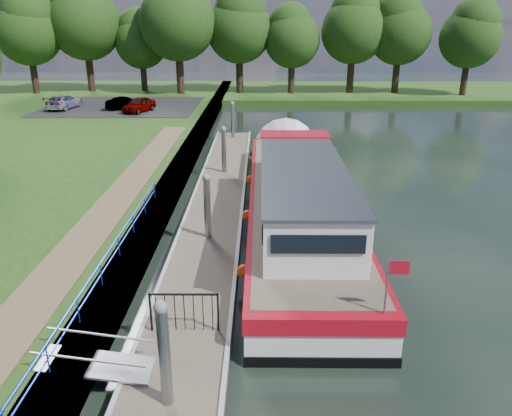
{
  "coord_description": "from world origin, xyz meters",
  "views": [
    {
      "loc": [
        2.02,
        -9.25,
        8.22
      ],
      "look_at": [
        1.85,
        9.03,
        1.4
      ],
      "focal_mm": 35.0,
      "sensor_mm": 36.0,
      "label": 1
    }
  ],
  "objects_px": {
    "car_b": "(125,104)",
    "car_a": "(139,105)",
    "barge": "(296,194)",
    "pontoon": "(218,203)",
    "car_c": "(64,102)"
  },
  "relations": [
    {
      "from": "barge",
      "to": "car_b",
      "type": "distance_m",
      "value": 27.72
    },
    {
      "from": "car_a",
      "to": "car_b",
      "type": "relative_size",
      "value": 1.08
    },
    {
      "from": "pontoon",
      "to": "car_c",
      "type": "distance_m",
      "value": 28.23
    },
    {
      "from": "barge",
      "to": "car_c",
      "type": "xyz_separation_m",
      "value": [
        -19.44,
        24.74,
        0.38
      ]
    },
    {
      "from": "pontoon",
      "to": "car_a",
      "type": "xyz_separation_m",
      "value": [
        -8.64,
        21.64,
        1.28
      ]
    },
    {
      "from": "car_a",
      "to": "car_b",
      "type": "height_order",
      "value": "car_a"
    },
    {
      "from": "car_c",
      "to": "barge",
      "type": "bearing_deg",
      "value": 136.52
    },
    {
      "from": "pontoon",
      "to": "barge",
      "type": "bearing_deg",
      "value": -21.43
    },
    {
      "from": "pontoon",
      "to": "car_c",
      "type": "height_order",
      "value": "car_c"
    },
    {
      "from": "barge",
      "to": "car_b",
      "type": "height_order",
      "value": "barge"
    },
    {
      "from": "pontoon",
      "to": "barge",
      "type": "distance_m",
      "value": 3.97
    },
    {
      "from": "pontoon",
      "to": "car_b",
      "type": "distance_m",
      "value": 24.86
    },
    {
      "from": "pontoon",
      "to": "barge",
      "type": "xyz_separation_m",
      "value": [
        3.6,
        -1.41,
        0.9
      ]
    },
    {
      "from": "barge",
      "to": "car_a",
      "type": "distance_m",
      "value": 26.1
    },
    {
      "from": "car_b",
      "to": "car_a",
      "type": "bearing_deg",
      "value": -134.32
    }
  ]
}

